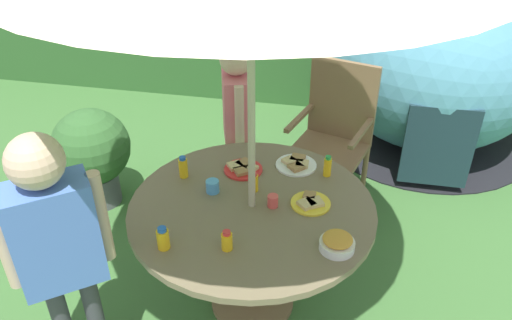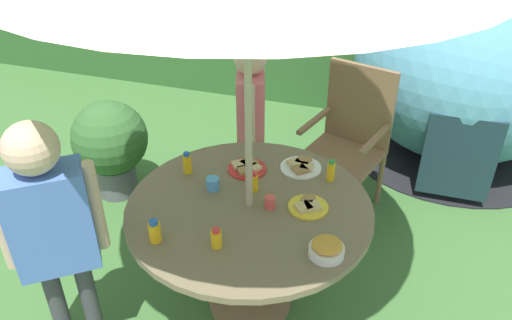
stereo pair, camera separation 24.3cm
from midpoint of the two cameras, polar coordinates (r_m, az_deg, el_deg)
ground_plane at (r=3.13m, az=1.64°, el=-15.86°), size 10.00×10.00×0.02m
hedge_backdrop at (r=5.24m, az=11.52°, el=16.21°), size 9.00×0.70×1.83m
garden_table at (r=2.71m, az=1.84°, el=-7.39°), size 1.29×1.29×0.72m
wooden_chair at (r=3.64m, az=12.48°, el=2.81°), size 0.61×0.60×1.05m
dome_tent at (r=4.61m, az=23.92°, el=9.25°), size 1.91×1.91×1.45m
potted_plant at (r=3.84m, az=-14.37°, el=1.83°), size 0.55×0.55×0.76m
child_in_pink_shirt at (r=3.39m, az=1.47°, el=5.86°), size 0.27×0.41×1.27m
child_in_blue_shirt at (r=2.42m, az=-19.52°, el=-6.54°), size 0.40×0.37×1.37m
snack_bowl at (r=2.36m, az=10.98°, el=-9.89°), size 0.16×0.16×0.08m
plate_far_right at (r=2.89m, az=1.37°, el=-0.94°), size 0.22×0.22×0.03m
plate_near_right at (r=2.92m, az=7.48°, el=-0.81°), size 0.24×0.24×0.03m
plate_far_left at (r=2.63m, az=8.57°, el=-5.26°), size 0.21×0.21×0.03m
juice_bottle_near_left at (r=2.85m, az=-5.37°, el=-0.43°), size 0.05×0.05×0.13m
juice_bottle_center_front at (r=2.35m, az=-1.52°, el=-8.92°), size 0.05×0.05×0.10m
juice_bottle_center_back at (r=2.40m, az=-8.53°, el=-8.09°), size 0.06×0.06×0.12m
juice_bottle_mid_left at (r=2.83m, az=10.91°, el=-1.29°), size 0.04×0.04×0.13m
juice_bottle_mid_right at (r=2.70m, az=2.35°, el=-2.59°), size 0.05×0.05×0.11m
cup_near at (r=2.60m, az=4.26°, el=-4.84°), size 0.06×0.06×0.07m
cup_far at (r=2.72m, az=-2.34°, el=-2.76°), size 0.07×0.07×0.07m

